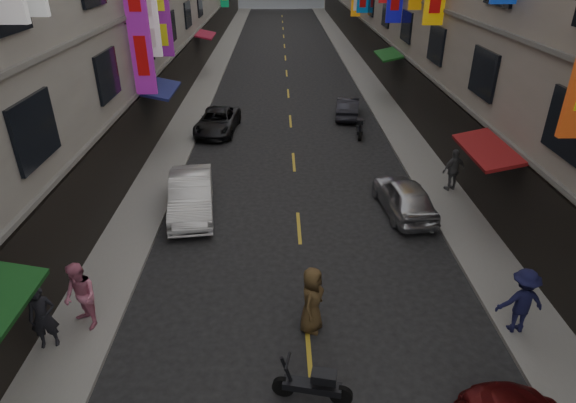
{
  "coord_description": "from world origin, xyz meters",
  "views": [
    {
      "loc": [
        -0.71,
        3.14,
        8.96
      ],
      "look_at": [
        -0.54,
        11.17,
        4.7
      ],
      "focal_mm": 30.0,
      "sensor_mm": 36.0,
      "label": 1
    }
  ],
  "objects_px": {
    "pedestrian_crossing": "(312,300)",
    "scooter_crossing": "(314,385)",
    "scooter_far_right": "(360,128)",
    "car_left_far": "(218,121)",
    "car_right_far": "(348,107)",
    "pedestrian_rnear": "(522,301)",
    "car_right_mid": "(404,196)",
    "pedestrian_rfar": "(454,170)",
    "pedestrian_lnear": "(43,317)",
    "car_left_mid": "(191,195)",
    "pedestrian_lfar": "(80,297)"
  },
  "relations": [
    {
      "from": "car_right_far",
      "to": "pedestrian_rfar",
      "type": "distance_m",
      "value": 10.4
    },
    {
      "from": "scooter_far_right",
      "to": "pedestrian_rnear",
      "type": "height_order",
      "value": "pedestrian_rnear"
    },
    {
      "from": "car_left_mid",
      "to": "pedestrian_lfar",
      "type": "distance_m",
      "value": 6.56
    },
    {
      "from": "car_left_mid",
      "to": "scooter_crossing",
      "type": "bearing_deg",
      "value": -72.64
    },
    {
      "from": "car_left_far",
      "to": "pedestrian_lfar",
      "type": "height_order",
      "value": "pedestrian_lfar"
    },
    {
      "from": "car_right_mid",
      "to": "car_right_far",
      "type": "relative_size",
      "value": 1.1
    },
    {
      "from": "pedestrian_lfar",
      "to": "pedestrian_rnear",
      "type": "relative_size",
      "value": 1.03
    },
    {
      "from": "pedestrian_crossing",
      "to": "scooter_crossing",
      "type": "bearing_deg",
      "value": -161.93
    },
    {
      "from": "pedestrian_lnear",
      "to": "car_left_mid",
      "type": "bearing_deg",
      "value": 54.67
    },
    {
      "from": "scooter_far_right",
      "to": "car_left_far",
      "type": "relative_size",
      "value": 0.42
    },
    {
      "from": "car_left_far",
      "to": "pedestrian_rfar",
      "type": "height_order",
      "value": "pedestrian_rfar"
    },
    {
      "from": "car_left_mid",
      "to": "pedestrian_crossing",
      "type": "xyz_separation_m",
      "value": [
        4.11,
        -6.39,
        0.21
      ]
    },
    {
      "from": "scooter_far_right",
      "to": "pedestrian_rfar",
      "type": "bearing_deg",
      "value": 119.96
    },
    {
      "from": "pedestrian_lnear",
      "to": "pedestrian_rnear",
      "type": "xyz_separation_m",
      "value": [
        11.87,
        0.3,
        0.04
      ]
    },
    {
      "from": "scooter_far_right",
      "to": "car_left_far",
      "type": "bearing_deg",
      "value": 1.31
    },
    {
      "from": "car_right_mid",
      "to": "pedestrian_rnear",
      "type": "height_order",
      "value": "pedestrian_rnear"
    },
    {
      "from": "pedestrian_lnear",
      "to": "pedestrian_crossing",
      "type": "height_order",
      "value": "pedestrian_lnear"
    },
    {
      "from": "car_right_mid",
      "to": "pedestrian_rfar",
      "type": "relative_size",
      "value": 2.23
    },
    {
      "from": "scooter_crossing",
      "to": "pedestrian_rnear",
      "type": "xyz_separation_m",
      "value": [
        5.39,
        2.0,
        0.6
      ]
    },
    {
      "from": "car_right_mid",
      "to": "pedestrian_lnear",
      "type": "distance_m",
      "value": 12.5
    },
    {
      "from": "car_right_far",
      "to": "pedestrian_rfar",
      "type": "xyz_separation_m",
      "value": [
        2.94,
        -9.97,
        0.41
      ]
    },
    {
      "from": "car_left_far",
      "to": "pedestrian_rfar",
      "type": "distance_m",
      "value": 12.81
    },
    {
      "from": "pedestrian_rnear",
      "to": "pedestrian_crossing",
      "type": "relative_size",
      "value": 0.98
    },
    {
      "from": "pedestrian_lnear",
      "to": "pedestrian_rnear",
      "type": "height_order",
      "value": "pedestrian_rnear"
    },
    {
      "from": "car_right_far",
      "to": "pedestrian_rnear",
      "type": "xyz_separation_m",
      "value": [
        1.99,
        -18.13,
        0.45
      ]
    },
    {
      "from": "car_left_mid",
      "to": "car_right_mid",
      "type": "distance_m",
      "value": 8.0
    },
    {
      "from": "car_left_mid",
      "to": "pedestrian_rnear",
      "type": "relative_size",
      "value": 2.39
    },
    {
      "from": "scooter_far_right",
      "to": "car_right_mid",
      "type": "height_order",
      "value": "car_right_mid"
    },
    {
      "from": "scooter_far_right",
      "to": "pedestrian_lfar",
      "type": "height_order",
      "value": "pedestrian_lfar"
    },
    {
      "from": "scooter_crossing",
      "to": "pedestrian_rnear",
      "type": "relative_size",
      "value": 0.97
    },
    {
      "from": "car_left_mid",
      "to": "car_left_far",
      "type": "xyz_separation_m",
      "value": [
        0.0,
        9.03,
        -0.13
      ]
    },
    {
      "from": "pedestrian_lnear",
      "to": "pedestrian_rnear",
      "type": "distance_m",
      "value": 11.88
    },
    {
      "from": "car_left_far",
      "to": "pedestrian_lfar",
      "type": "bearing_deg",
      "value": -91.42
    },
    {
      "from": "scooter_crossing",
      "to": "car_right_mid",
      "type": "distance_m",
      "value": 9.41
    },
    {
      "from": "car_right_mid",
      "to": "pedestrian_rfar",
      "type": "bearing_deg",
      "value": -150.81
    },
    {
      "from": "car_right_far",
      "to": "pedestrian_rfar",
      "type": "bearing_deg",
      "value": 115.72
    },
    {
      "from": "pedestrian_rnear",
      "to": "pedestrian_crossing",
      "type": "bearing_deg",
      "value": -4.72
    },
    {
      "from": "car_right_far",
      "to": "pedestrian_lnear",
      "type": "relative_size",
      "value": 2.02
    },
    {
      "from": "pedestrian_crossing",
      "to": "scooter_far_right",
      "type": "bearing_deg",
      "value": 7.15
    },
    {
      "from": "car_right_mid",
      "to": "car_right_far",
      "type": "distance_m",
      "value": 11.62
    },
    {
      "from": "pedestrian_crossing",
      "to": "car_left_far",
      "type": "bearing_deg",
      "value": 35.56
    },
    {
      "from": "car_left_mid",
      "to": "pedestrian_rfar",
      "type": "distance_m",
      "value": 10.46
    },
    {
      "from": "scooter_far_right",
      "to": "pedestrian_lnear",
      "type": "distance_m",
      "value": 18.21
    },
    {
      "from": "car_right_mid",
      "to": "pedestrian_crossing",
      "type": "xyz_separation_m",
      "value": [
        -3.89,
        -6.24,
        0.27
      ]
    },
    {
      "from": "car_left_far",
      "to": "pedestrian_lfar",
      "type": "relative_size",
      "value": 2.26
    },
    {
      "from": "scooter_far_right",
      "to": "pedestrian_crossing",
      "type": "relative_size",
      "value": 0.95
    },
    {
      "from": "car_left_mid",
      "to": "car_right_far",
      "type": "relative_size",
      "value": 1.23
    },
    {
      "from": "pedestrian_rnear",
      "to": "car_right_mid",
      "type": "bearing_deg",
      "value": -79.6
    },
    {
      "from": "scooter_crossing",
      "to": "pedestrian_lnear",
      "type": "xyz_separation_m",
      "value": [
        -6.48,
        1.7,
        0.56
      ]
    },
    {
      "from": "scooter_far_right",
      "to": "pedestrian_rfar",
      "type": "xyz_separation_m",
      "value": [
        2.74,
        -6.69,
        0.56
      ]
    }
  ]
}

